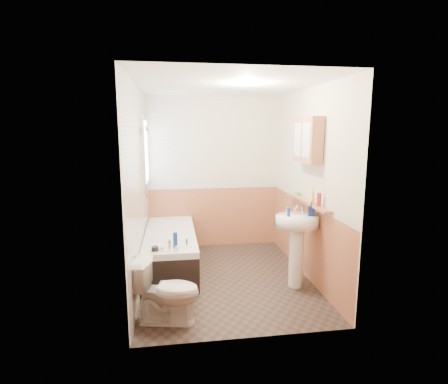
{
  "coord_description": "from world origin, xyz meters",
  "views": [
    {
      "loc": [
        -0.67,
        -4.38,
        1.96
      ],
      "look_at": [
        0.0,
        0.15,
        1.15
      ],
      "focal_mm": 28.0,
      "sensor_mm": 36.0,
      "label": 1
    }
  ],
  "objects_px": {
    "bathtub": "(171,249)",
    "sink": "(297,236)",
    "toilet": "(167,291)",
    "medicine_cabinet": "(308,140)",
    "pine_shelf": "(307,202)"
  },
  "relations": [
    {
      "from": "pine_shelf",
      "to": "medicine_cabinet",
      "type": "bearing_deg",
      "value": 156.61
    },
    {
      "from": "medicine_cabinet",
      "to": "sink",
      "type": "bearing_deg",
      "value": -129.48
    },
    {
      "from": "bathtub",
      "to": "sink",
      "type": "bearing_deg",
      "value": -28.27
    },
    {
      "from": "toilet",
      "to": "pine_shelf",
      "type": "bearing_deg",
      "value": -54.25
    },
    {
      "from": "medicine_cabinet",
      "to": "toilet",
      "type": "bearing_deg",
      "value": -155.33
    },
    {
      "from": "toilet",
      "to": "medicine_cabinet",
      "type": "height_order",
      "value": "medicine_cabinet"
    },
    {
      "from": "pine_shelf",
      "to": "medicine_cabinet",
      "type": "distance_m",
      "value": 0.79
    },
    {
      "from": "bathtub",
      "to": "pine_shelf",
      "type": "height_order",
      "value": "pine_shelf"
    },
    {
      "from": "medicine_cabinet",
      "to": "pine_shelf",
      "type": "bearing_deg",
      "value": -23.39
    },
    {
      "from": "bathtub",
      "to": "sink",
      "type": "distance_m",
      "value": 1.82
    },
    {
      "from": "pine_shelf",
      "to": "medicine_cabinet",
      "type": "relative_size",
      "value": 1.98
    },
    {
      "from": "bathtub",
      "to": "sink",
      "type": "relative_size",
      "value": 1.74
    },
    {
      "from": "toilet",
      "to": "sink",
      "type": "height_order",
      "value": "sink"
    },
    {
      "from": "sink",
      "to": "medicine_cabinet",
      "type": "xyz_separation_m",
      "value": [
        0.17,
        0.21,
        1.18
      ]
    },
    {
      "from": "bathtub",
      "to": "toilet",
      "type": "relative_size",
      "value": 2.71
    }
  ]
}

